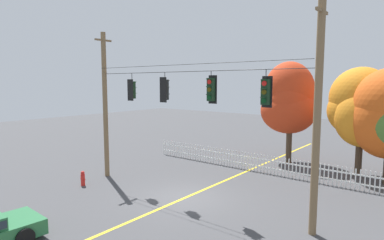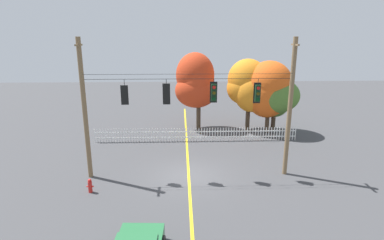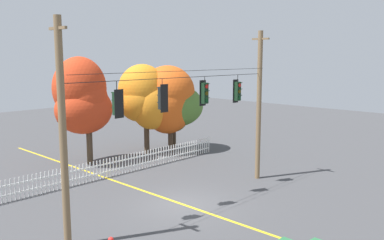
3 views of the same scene
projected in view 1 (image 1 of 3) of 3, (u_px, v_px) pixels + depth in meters
The scene contains 11 objects.
ground at pixel (185, 198), 15.68m from camera, with size 80.00×80.00×0.00m, color #424244.
lane_centerline_stripe at pixel (185, 198), 15.68m from camera, with size 0.16×36.00×0.01m, color gold.
signal_support_span at pixel (185, 110), 15.19m from camera, with size 12.41×1.10×8.40m.
traffic_signal_eastbound_side at pixel (132, 90), 17.36m from camera, with size 0.43×0.38×1.46m.
traffic_signal_westbound_side at pixel (165, 90), 15.87m from camera, with size 0.43×0.38×1.46m.
traffic_signal_southbound_primary at pixel (211, 89), 14.17m from camera, with size 0.43×0.38×1.43m.
traffic_signal_northbound_secondary at pixel (266, 92), 12.58m from camera, with size 0.43×0.38×1.48m.
white_picket_fence at pixel (261, 163), 20.10m from camera, with size 16.58×0.06×1.12m.
autumn_maple_near_fence at pixel (289, 101), 22.46m from camera, with size 3.83×3.51×7.00m.
autumn_maple_mid at pixel (359, 107), 19.12m from camera, with size 3.63×3.72×6.47m.
fire_hydrant at pixel (83, 178), 17.51m from camera, with size 0.38×0.22×0.80m.
Camera 1 is at (9.69, -11.65, 5.52)m, focal length 30.38 mm.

